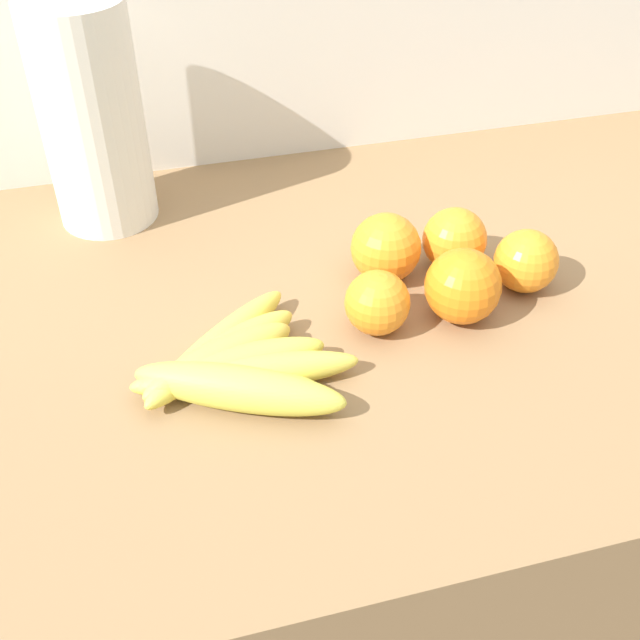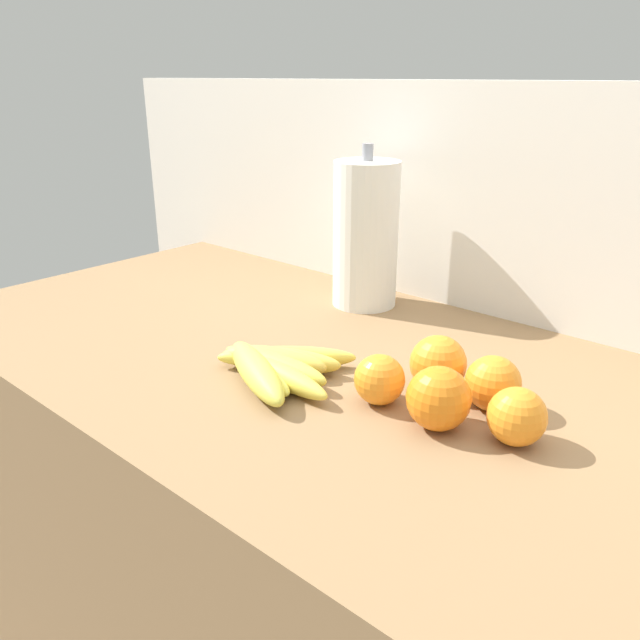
{
  "view_description": "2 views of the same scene",
  "coord_description": "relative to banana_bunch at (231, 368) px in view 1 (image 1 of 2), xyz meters",
  "views": [
    {
      "loc": [
        -0.22,
        -0.64,
        1.43
      ],
      "look_at": [
        -0.07,
        -0.07,
        0.94
      ],
      "focal_mm": 43.81,
      "sensor_mm": 36.0,
      "label": 1
    },
    {
      "loc": [
        0.43,
        -0.67,
        1.31
      ],
      "look_at": [
        -0.11,
        -0.05,
        0.99
      ],
      "focal_mm": 35.61,
      "sensor_mm": 36.0,
      "label": 2
    }
  ],
  "objects": [
    {
      "name": "counter",
      "position": [
        0.17,
        0.09,
        -0.47
      ],
      "size": [
        1.76,
        0.7,
        0.9
      ],
      "primitive_type": "cube",
      "color": "olive",
      "rests_on": "ground"
    },
    {
      "name": "wall_back",
      "position": [
        0.17,
        0.47,
        -0.27
      ],
      "size": [
        2.16,
        0.06,
        1.3
      ],
      "primitive_type": "cube",
      "color": "silver",
      "rests_on": "ground"
    },
    {
      "name": "banana_bunch",
      "position": [
        0.0,
        0.0,
        0.0
      ],
      "size": [
        0.22,
        0.21,
        0.04
      ],
      "color": "#D7D14C",
      "rests_on": "counter"
    },
    {
      "name": "orange_right",
      "position": [
        0.34,
        0.07,
        0.02
      ],
      "size": [
        0.07,
        0.07,
        0.07
      ],
      "primitive_type": "sphere",
      "color": "orange",
      "rests_on": "counter"
    },
    {
      "name": "orange_center",
      "position": [
        0.16,
        0.04,
        0.01
      ],
      "size": [
        0.07,
        0.07,
        0.07
      ],
      "primitive_type": "sphere",
      "color": "orange",
      "rests_on": "counter"
    },
    {
      "name": "orange_back_left",
      "position": [
        0.2,
        0.13,
        0.02
      ],
      "size": [
        0.08,
        0.08,
        0.08
      ],
      "primitive_type": "sphere",
      "color": "orange",
      "rests_on": "counter"
    },
    {
      "name": "orange_far_right",
      "position": [
        0.25,
        0.04,
        0.02
      ],
      "size": [
        0.08,
        0.08,
        0.08
      ],
      "primitive_type": "sphere",
      "color": "orange",
      "rests_on": "counter"
    },
    {
      "name": "orange_front",
      "position": [
        0.28,
        0.13,
        0.02
      ],
      "size": [
        0.07,
        0.07,
        0.07
      ],
      "primitive_type": "sphere",
      "color": "orange",
      "rests_on": "counter"
    },
    {
      "name": "paper_towel_roll",
      "position": [
        -0.1,
        0.34,
        0.12
      ],
      "size": [
        0.12,
        0.12,
        0.3
      ],
      "color": "white",
      "rests_on": "counter"
    }
  ]
}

